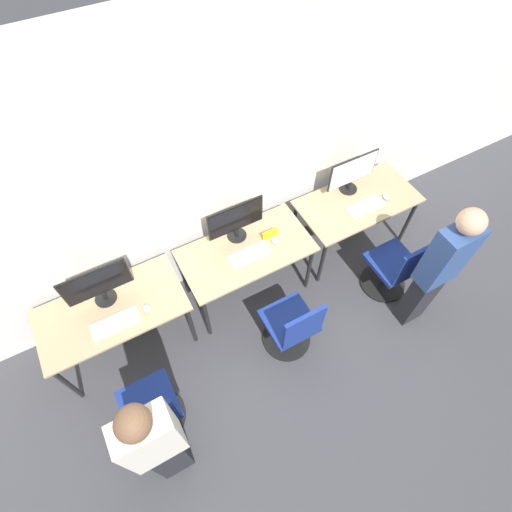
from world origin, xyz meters
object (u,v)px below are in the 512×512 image
mouse_left (147,309)px  person_left (157,444)px  person_right (439,269)px  office_chair_center (292,328)px  keyboard_center (249,254)px  office_chair_right (394,269)px  office_chair_left (153,412)px  monitor_center (236,220)px  mouse_center (275,240)px  mouse_right (386,197)px  monitor_left (97,285)px  monitor_right (352,173)px  keyboard_right (365,207)px  keyboard_left (115,323)px

mouse_left → person_left: person_left is taller
person_right → office_chair_center: bearing=165.7°
keyboard_center → office_chair_right: 1.52m
person_left → office_chair_right: bearing=10.9°
office_chair_left → monitor_center: size_ratio=1.60×
office_chair_center → office_chair_left: bearing=-176.2°
mouse_left → mouse_center: bearing=4.5°
office_chair_right → person_right: person_right is taller
person_left → mouse_right: person_left is taller
monitor_left → office_chair_right: size_ratio=0.62×
person_left → monitor_center: 1.92m
monitor_right → mouse_right: (0.27, -0.30, -0.22)m
person_left → office_chair_right: size_ratio=1.81×
office_chair_left → keyboard_center: bearing=30.6°
monitor_center → mouse_right: 1.62m
mouse_center → keyboard_right: mouse_center is taller
mouse_left → office_chair_center: bearing=-29.0°
keyboard_right → office_chair_right: (0.02, -0.59, -0.37)m
monitor_left → monitor_right: bearing=1.3°
monitor_left → keyboard_right: (2.61, -0.24, -0.22)m
person_left → monitor_right: bearing=28.1°
mouse_center → office_chair_right: bearing=-32.6°
mouse_left → person_left: 1.11m
monitor_right → office_chair_right: (0.02, -0.89, -0.59)m
monitor_center → keyboard_center: size_ratio=1.38×
monitor_left → mouse_right: (2.88, -0.24, -0.22)m
mouse_left → office_chair_center: size_ratio=0.10×
keyboard_center → monitor_right: size_ratio=0.72×
office_chair_center → monitor_right: monitor_right is taller
office_chair_left → monitor_left: bearing=89.2°
keyboard_center → monitor_center: bearing=90.0°
keyboard_center → office_chair_center: 0.79m
mouse_center → mouse_right: bearing=-3.2°
office_chair_right → keyboard_center: bearing=154.2°
person_right → keyboard_center: bearing=142.6°
office_chair_left → person_left: size_ratio=0.55×
monitor_center → office_chair_center: monitor_center is taller
monitor_left → person_right: bearing=-24.6°
monitor_center → keyboard_center: bearing=-90.0°
person_right → office_chair_right: bearing=88.5°
keyboard_left → office_chair_center: bearing=-23.9°
monitor_center → mouse_right: monitor_center is taller
mouse_left → office_chair_right: 2.45m
office_chair_center → person_right: size_ratio=0.54×
person_left → monitor_right: (2.62, 1.40, 0.08)m
person_left → keyboard_center: person_left is taller
office_chair_center → mouse_center: bearing=73.3°
monitor_center → keyboard_right: monitor_center is taller
monitor_left → office_chair_center: bearing=-32.7°
keyboard_left → person_left: bearing=-90.3°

